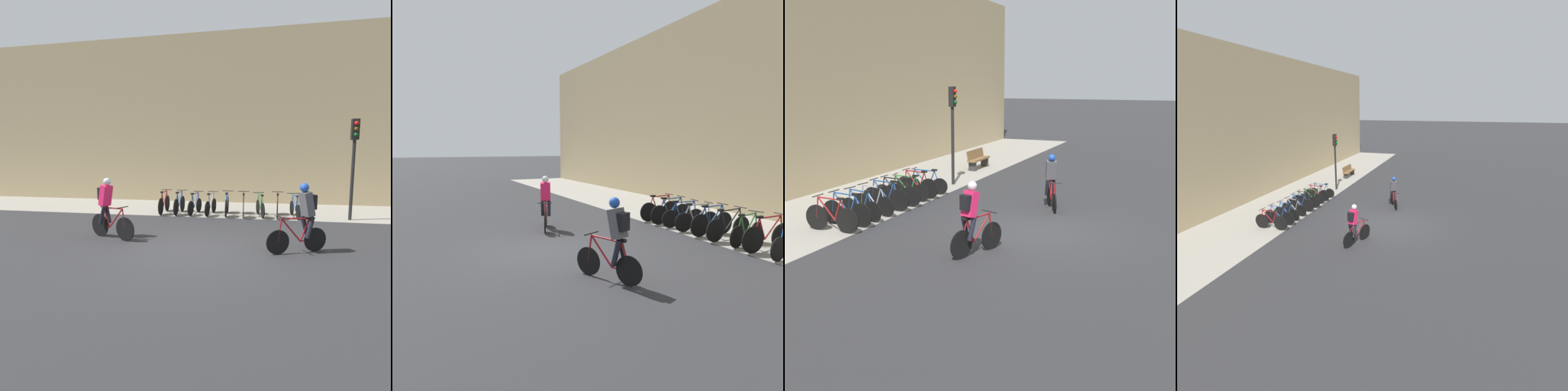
% 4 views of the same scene
% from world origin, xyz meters
% --- Properties ---
extents(ground, '(200.00, 200.00, 0.00)m').
position_xyz_m(ground, '(0.00, 0.00, 0.00)').
color(ground, '#2B2B2D').
extents(kerb_strip, '(44.00, 4.50, 0.01)m').
position_xyz_m(kerb_strip, '(0.00, 6.75, 0.00)').
color(kerb_strip, gray).
rests_on(kerb_strip, ground).
extents(cyclist_pink, '(1.61, 0.70, 1.78)m').
position_xyz_m(cyclist_pink, '(-2.57, 0.87, 0.95)').
color(cyclist_pink, black).
rests_on(cyclist_pink, ground).
extents(cyclist_grey, '(1.52, 0.76, 1.75)m').
position_xyz_m(cyclist_grey, '(2.89, 0.45, 0.95)').
color(cyclist_grey, black).
rests_on(cyclist_grey, ground).
extents(parked_bike_0, '(0.46, 1.71, 0.99)m').
position_xyz_m(parked_bike_0, '(-2.13, 5.20, 0.41)').
color(parked_bike_0, black).
rests_on(parked_bike_0, ground).
extents(parked_bike_1, '(0.46, 1.70, 0.98)m').
position_xyz_m(parked_bike_1, '(-1.45, 5.20, 0.41)').
color(parked_bike_1, black).
rests_on(parked_bike_1, ground).
extents(parked_bike_2, '(0.46, 1.58, 0.94)m').
position_xyz_m(parked_bike_2, '(-0.78, 5.20, 0.38)').
color(parked_bike_2, black).
rests_on(parked_bike_2, ground).
extents(parked_bike_3, '(0.46, 1.59, 0.95)m').
position_xyz_m(parked_bike_3, '(-0.10, 5.20, 0.39)').
color(parked_bike_3, black).
rests_on(parked_bike_3, ground).
extents(parked_bike_4, '(0.46, 1.68, 0.99)m').
position_xyz_m(parked_bike_4, '(0.58, 5.20, 0.41)').
color(parked_bike_4, black).
rests_on(parked_bike_4, ground).
extents(parked_bike_5, '(0.46, 1.74, 0.97)m').
position_xyz_m(parked_bike_5, '(1.26, 5.20, 0.40)').
color(parked_bike_5, black).
rests_on(parked_bike_5, ground).
extents(parked_bike_6, '(0.47, 1.56, 0.94)m').
position_xyz_m(parked_bike_6, '(1.94, 5.20, 0.38)').
color(parked_bike_6, black).
rests_on(parked_bike_6, ground).
extents(parked_bike_7, '(0.46, 1.72, 0.99)m').
position_xyz_m(parked_bike_7, '(2.61, 5.20, 0.42)').
color(parked_bike_7, black).
rests_on(parked_bike_7, ground).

